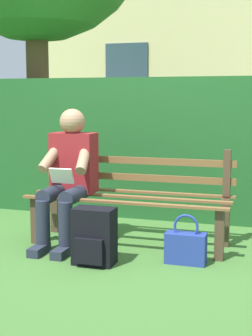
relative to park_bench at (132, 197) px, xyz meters
The scene contains 7 objects.
ground 0.41m from the park_bench, 90.00° to the left, with size 60.00×60.00×0.00m, color #3D6B2D.
park_bench is the anchor object (origin of this frame).
person_seated 0.58m from the park_bench, 18.93° to the left, with size 0.44×0.73×1.16m.
hedge_backdrop 1.27m from the park_bench, 81.23° to the right, with size 5.55×0.84×1.58m.
building_facade 7.94m from the park_bench, 90.73° to the right, with size 8.02×2.97×6.24m.
backpack 0.68m from the park_bench, 80.60° to the left, with size 0.31×0.26×0.43m.
handbag 0.75m from the park_bench, 142.44° to the left, with size 0.31×0.14×0.38m.
Camera 1 is at (-1.22, 4.02, 1.25)m, focal length 54.04 mm.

